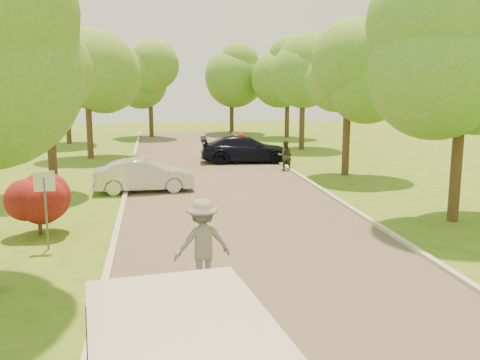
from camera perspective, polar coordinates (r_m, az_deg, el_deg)
ground at (r=12.01m, az=5.40°, el=-11.77°), size 100.00×100.00×0.00m
road at (r=19.49m, az=-0.53°, el=-2.96°), size 8.00×60.00×0.01m
curb_left at (r=19.30m, az=-12.52°, el=-3.18°), size 0.18×60.00×0.12m
curb_right at (r=20.47m, az=10.76°, el=-2.34°), size 0.18×60.00×0.12m
street_sign at (r=15.32m, az=-20.09°, el=-1.35°), size 0.55×0.06×2.17m
red_shrub at (r=16.95m, az=-20.73°, el=-1.91°), size 1.70×1.70×1.95m
tree_l_midb at (r=23.08m, az=-19.40°, el=10.02°), size 4.30×4.20×6.62m
tree_l_far at (r=32.94m, az=-15.72°, el=11.72°), size 4.92×4.80×7.79m
tree_r_mida at (r=18.62m, az=23.47°, el=12.72°), size 5.13×5.00×7.95m
tree_r_midb at (r=26.49m, az=11.91°, el=11.01°), size 4.51×4.40×7.01m
tree_r_far at (r=36.20m, az=7.12°, el=12.46°), size 5.33×5.20×8.34m
tree_bg_a at (r=41.17m, az=-17.85°, el=11.07°), size 5.12×5.00×7.72m
tree_bg_b at (r=44.17m, az=5.41°, el=11.74°), size 5.12×5.00×7.95m
tree_bg_c at (r=44.74m, az=-9.32°, el=10.97°), size 4.92×4.80×7.33m
tree_bg_d at (r=47.28m, az=-0.64°, el=11.43°), size 5.12×5.00×7.72m
silver_sedan at (r=22.56m, az=-10.21°, el=0.47°), size 4.18×1.65×1.35m
dark_sedan at (r=30.31m, az=0.64°, el=3.30°), size 5.29×2.45×1.49m
longboard at (r=11.97m, az=-3.96°, el=-11.25°), size 0.44×1.03×0.12m
skateboarder at (r=11.64m, az=-4.02°, el=-6.72°), size 1.36×0.92×1.94m
person_striped at (r=30.01m, az=0.02°, el=3.46°), size 0.70×0.54×1.73m
person_olive at (r=27.63m, az=4.81°, el=2.63°), size 0.79×0.63×1.56m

